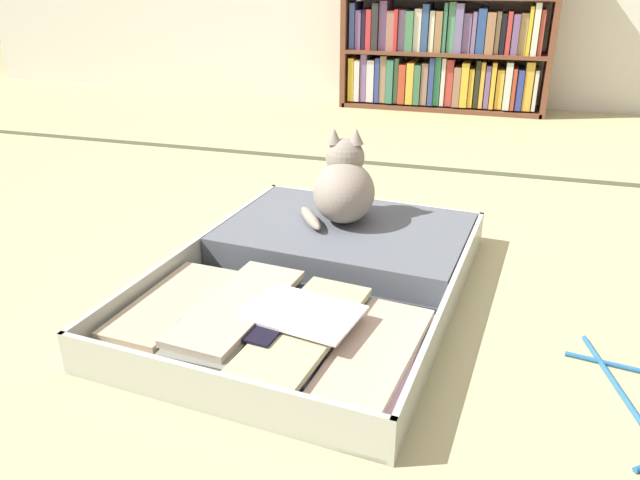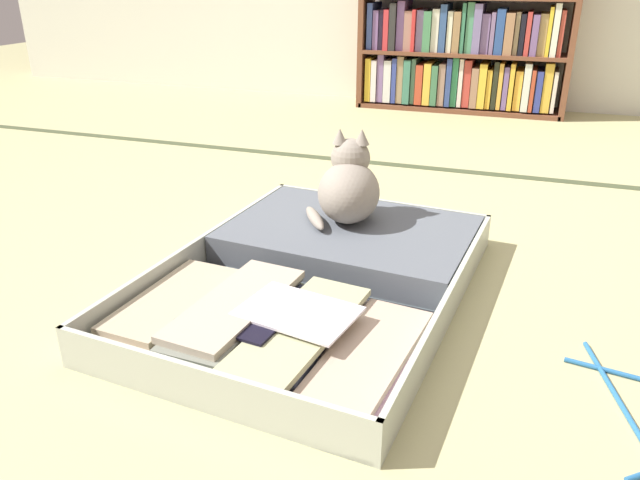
% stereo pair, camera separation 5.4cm
% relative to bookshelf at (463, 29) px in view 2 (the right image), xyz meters
% --- Properties ---
extents(ground_plane, '(10.00, 10.00, 0.00)m').
position_rel_bookshelf_xyz_m(ground_plane, '(0.03, -2.25, -0.44)').
color(ground_plane, tan).
extents(tatami_border, '(4.80, 0.05, 0.00)m').
position_rel_bookshelf_xyz_m(tatami_border, '(0.03, -1.18, -0.44)').
color(tatami_border, '#3E462D').
rests_on(tatami_border, ground_plane).
extents(bookshelf, '(1.14, 0.26, 0.92)m').
position_rel_bookshelf_xyz_m(bookshelf, '(0.00, 0.00, 0.00)').
color(bookshelf, brown).
rests_on(bookshelf, ground_plane).
extents(open_suitcase, '(0.76, 1.02, 0.09)m').
position_rel_bookshelf_xyz_m(open_suitcase, '(-0.04, -2.28, -0.40)').
color(open_suitcase, '#B3B9A9').
rests_on(open_suitcase, ground_plane).
extents(black_cat, '(0.24, 0.26, 0.25)m').
position_rel_bookshelf_xyz_m(black_cat, '(-0.04, -2.04, -0.25)').
color(black_cat, gray).
rests_on(black_cat, open_suitcase).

